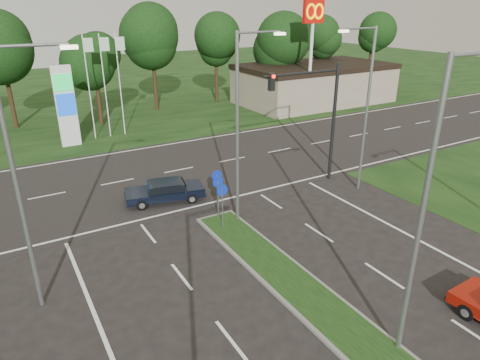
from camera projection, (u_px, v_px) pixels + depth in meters
verge_far at (72, 93)px, 52.10m from camera, size 160.00×50.00×0.02m
cross_road at (164, 173)px, 27.36m from camera, size 160.00×12.00×0.02m
commercial_building at (314, 84)px, 46.44m from camera, size 16.00×9.00×4.00m
streetlight_median_near at (429, 202)px, 11.53m from camera, size 2.53×0.22×9.00m
streetlight_median_far at (241, 121)px, 19.51m from camera, size 2.53×0.22×9.00m
streetlight_left_far at (21, 172)px, 13.57m from camera, size 2.53×0.22×9.00m
streetlight_right_far at (365, 103)px, 23.15m from camera, size 2.53×0.22×9.00m
traffic_signal at (317, 107)px, 24.15m from camera, size 5.10×0.42×7.00m
median_signs at (219, 190)px, 20.64m from camera, size 1.16×1.76×2.38m
gas_pylon at (69, 104)px, 31.60m from camera, size 5.80×1.26×8.00m
mcdonalds_sign at (313, 28)px, 39.08m from camera, size 2.20×0.47×10.40m
treeline_far at (94, 43)px, 37.52m from camera, size 6.00×6.00×9.90m
navy_sedan at (165, 191)px, 23.26m from camera, size 4.42×2.57×1.14m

